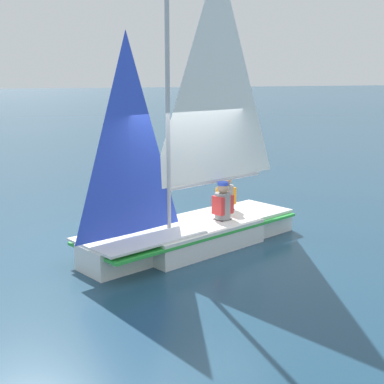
{
  "coord_description": "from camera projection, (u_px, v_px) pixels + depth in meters",
  "views": [
    {
      "loc": [
        3.62,
        8.8,
        3.12
      ],
      "look_at": [
        0.0,
        0.0,
        1.04
      ],
      "focal_mm": 50.0,
      "sensor_mm": 36.0,
      "label": 1
    }
  ],
  "objects": [
    {
      "name": "sailor_helm",
      "position": [
        223.0,
        210.0,
        10.13
      ],
      "size": [
        0.41,
        0.38,
        1.16
      ],
      "rotation": [
        0.0,
        0.0,
        0.35
      ],
      "color": "black",
      "rests_on": "ground_plane"
    },
    {
      "name": "sailboat_main",
      "position": [
        194.0,
        206.0,
        9.82
      ],
      "size": [
        4.63,
        2.83,
        5.34
      ],
      "rotation": [
        0.0,
        0.0,
        0.35
      ],
      "color": "white",
      "rests_on": "ground_plane"
    },
    {
      "name": "sailor_crew",
      "position": [
        226.0,
        201.0,
        10.84
      ],
      "size": [
        0.41,
        0.38,
        1.16
      ],
      "rotation": [
        0.0,
        0.0,
        0.35
      ],
      "color": "black",
      "rests_on": "ground_plane"
    },
    {
      "name": "ground_plane",
      "position": [
        192.0,
        246.0,
        9.96
      ],
      "size": [
        260.0,
        260.0,
        0.0
      ],
      "primitive_type": "plane",
      "color": "navy"
    }
  ]
}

